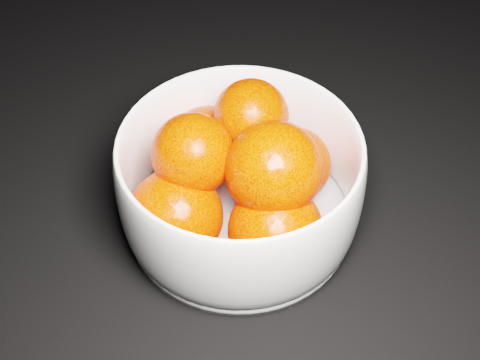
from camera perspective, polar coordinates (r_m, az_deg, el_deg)
The scene contains 3 objects.
ground at distance 0.80m, azimuth -14.98°, elevation 4.43°, with size 3.00×3.00×0.00m, color black.
bowl at distance 0.63m, azimuth -0.00°, elevation -0.35°, with size 0.23×0.23×0.11m.
orange_pile at distance 0.62m, azimuth -0.22°, elevation 0.30°, with size 0.20×0.20×0.13m.
Camera 1 is at (0.52, -0.31, 0.52)m, focal length 50.00 mm.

